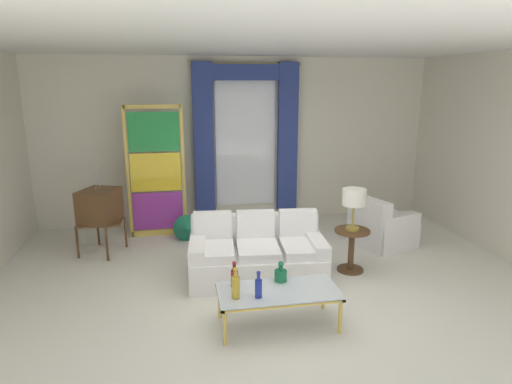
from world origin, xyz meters
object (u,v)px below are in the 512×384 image
object	(u,v)px
armchair_white	(380,228)
couch_white_long	(257,254)
coffee_table	(278,293)
bottle_crystal_tall	(234,277)
vintage_tv	(99,207)
bottle_ruby_flask	(281,274)
peacock_figurine	(187,229)
round_side_table	(351,246)
stained_glass_divider	(156,175)
bottle_blue_decanter	(236,286)
table_lamp_brass	(354,199)
bottle_amber_squat	(258,287)

from	to	relation	value
armchair_white	couch_white_long	bearing A→B (deg)	-159.67
coffee_table	bottle_crystal_tall	world-z (taller)	bottle_crystal_tall
vintage_tv	armchair_white	xyz separation A→B (m)	(4.33, -0.44, -0.44)
bottle_ruby_flask	armchair_white	distance (m)	2.79
peacock_figurine	round_side_table	xyz separation A→B (m)	(2.20, -1.54, 0.14)
stained_glass_divider	bottle_crystal_tall	bearing A→B (deg)	-73.10
bottle_blue_decanter	round_side_table	bearing A→B (deg)	36.10
peacock_figurine	table_lamp_brass	bearing A→B (deg)	-35.07
stained_glass_divider	peacock_figurine	world-z (taller)	stained_glass_divider
couch_white_long	coffee_table	size ratio (longest dim) A/B	1.43
stained_glass_divider	bottle_amber_squat	bearing A→B (deg)	-71.20
coffee_table	bottle_amber_squat	size ratio (longest dim) A/B	4.37
stained_glass_divider	armchair_white	bearing A→B (deg)	-17.40
round_side_table	table_lamp_brass	world-z (taller)	table_lamp_brass
bottle_ruby_flask	peacock_figurine	xyz separation A→B (m)	(-0.97, 2.53, -0.27)
bottle_ruby_flask	peacock_figurine	bearing A→B (deg)	110.88
couch_white_long	coffee_table	xyz separation A→B (m)	(-0.00, -1.27, 0.07)
bottle_crystal_tall	bottle_amber_squat	size ratio (longest dim) A/B	0.99
couch_white_long	bottle_blue_decanter	world-z (taller)	couch_white_long
bottle_blue_decanter	bottle_amber_squat	size ratio (longest dim) A/B	1.15
bottle_blue_decanter	bottle_ruby_flask	bearing A→B (deg)	29.40
armchair_white	stained_glass_divider	size ratio (longest dim) A/B	0.46
peacock_figurine	bottle_amber_squat	bearing A→B (deg)	-77.10
bottle_crystal_tall	round_side_table	world-z (taller)	bottle_crystal_tall
armchair_white	stained_glass_divider	world-z (taller)	stained_glass_divider
bottle_ruby_flask	stained_glass_divider	size ratio (longest dim) A/B	0.10
bottle_amber_squat	table_lamp_brass	world-z (taller)	table_lamp_brass
coffee_table	armchair_white	world-z (taller)	armchair_white
stained_glass_divider	bottle_ruby_flask	bearing A→B (deg)	-64.18
stained_glass_divider	table_lamp_brass	distance (m)	3.31
round_side_table	bottle_ruby_flask	bearing A→B (deg)	-141.28
stained_glass_divider	round_side_table	world-z (taller)	stained_glass_divider
bottle_crystal_tall	bottle_ruby_flask	distance (m)	0.52
bottle_ruby_flask	peacock_figurine	world-z (taller)	bottle_ruby_flask
bottle_ruby_flask	armchair_white	size ratio (longest dim) A/B	0.23
peacock_figurine	round_side_table	size ratio (longest dim) A/B	1.01
couch_white_long	peacock_figurine	bearing A→B (deg)	121.11
bottle_amber_squat	round_side_table	world-z (taller)	bottle_amber_squat
bottle_ruby_flask	stained_glass_divider	world-z (taller)	stained_glass_divider
couch_white_long	bottle_crystal_tall	bearing A→B (deg)	-111.94
armchair_white	stained_glass_divider	bearing A→B (deg)	162.60
armchair_white	round_side_table	size ratio (longest dim) A/B	1.71
bottle_blue_decanter	table_lamp_brass	xyz separation A→B (m)	(1.77, 1.29, 0.48)
bottle_blue_decanter	table_lamp_brass	size ratio (longest dim) A/B	0.59
bottle_blue_decanter	bottle_crystal_tall	bearing A→B (deg)	85.41
bottle_amber_squat	peacock_figurine	bearing A→B (deg)	102.90
table_lamp_brass	bottle_ruby_flask	bearing A→B (deg)	-141.28
coffee_table	bottle_ruby_flask	size ratio (longest dim) A/B	5.51
bottle_ruby_flask	round_side_table	world-z (taller)	bottle_ruby_flask
vintage_tv	table_lamp_brass	xyz separation A→B (m)	(3.48, -1.31, 0.30)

